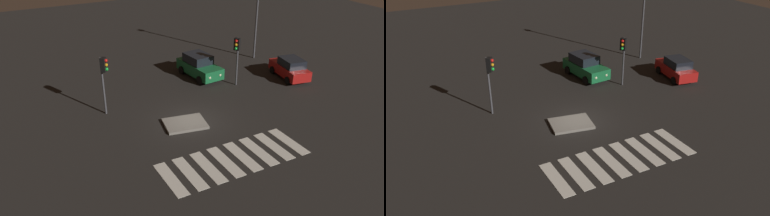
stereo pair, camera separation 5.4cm
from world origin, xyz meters
The scene contains 7 objects.
ground_plane centered at (0.00, 0.00, 0.00)m, with size 80.00×80.00×0.00m, color black.
traffic_island centered at (-0.65, -0.23, 0.09)m, with size 3.05×2.50×0.18m.
car_green centered at (4.28, 6.68, 0.95)m, with size 2.43×4.60×1.95m.
car_red centered at (10.87, 2.84, 0.87)m, with size 2.43×4.26×1.77m.
traffic_light_west centered at (-4.67, 3.73, 3.14)m, with size 0.53×0.54×4.14m.
traffic_light_north centered at (5.94, 3.65, 3.01)m, with size 0.53×0.54×3.97m.
crosswalk_near centered at (0.00, -5.11, 0.01)m, with size 8.75×3.20×0.02m.
Camera 2 is at (-10.98, -20.59, 12.91)m, focal length 36.84 mm.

